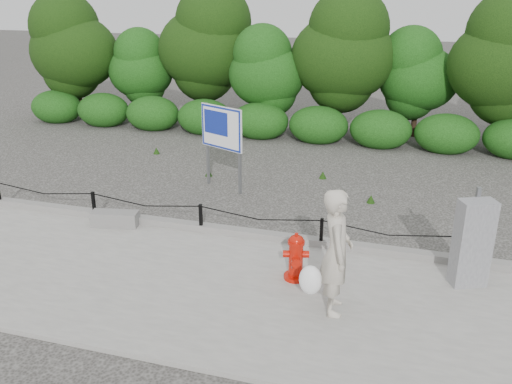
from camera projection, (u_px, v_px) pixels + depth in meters
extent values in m
plane|color=#2D2B28|center=(201.00, 235.00, 11.24)|extent=(90.00, 90.00, 0.00)
cube|color=gray|center=(158.00, 280.00, 9.43)|extent=(14.00, 4.00, 0.08)
cube|color=slate|center=(202.00, 227.00, 11.23)|extent=(14.00, 0.22, 0.14)
cube|color=black|center=(94.00, 205.00, 11.77)|extent=(0.06, 0.06, 0.60)
cube|color=black|center=(201.00, 218.00, 11.10)|extent=(0.06, 0.06, 0.60)
cube|color=black|center=(321.00, 233.00, 10.43)|extent=(0.06, 0.06, 0.60)
cube|color=black|center=(458.00, 250.00, 9.77)|extent=(0.06, 0.06, 0.60)
cylinder|color=black|center=(43.00, 190.00, 12.02)|extent=(2.50, 0.02, 0.02)
cylinder|color=black|center=(145.00, 202.00, 11.35)|extent=(2.50, 0.02, 0.02)
cylinder|color=black|center=(259.00, 215.00, 10.69)|extent=(2.50, 0.02, 0.02)
cylinder|color=black|center=(389.00, 230.00, 10.02)|extent=(2.50, 0.02, 0.02)
cylinder|color=black|center=(79.00, 88.00, 20.79)|extent=(0.18, 0.18, 2.28)
ellipsoid|color=#264B11|center=(74.00, 46.00, 20.22)|extent=(3.37, 2.91, 3.64)
cylinder|color=black|center=(143.00, 98.00, 20.59)|extent=(0.18, 0.18, 1.67)
ellipsoid|color=#264B11|center=(140.00, 67.00, 20.18)|extent=(2.47, 2.14, 2.67)
cylinder|color=black|center=(208.00, 90.00, 20.15)|extent=(0.18, 0.18, 2.42)
ellipsoid|color=#264B11|center=(206.00, 43.00, 19.55)|extent=(3.59, 3.10, 3.88)
cylinder|color=black|center=(266.00, 106.00, 18.88)|extent=(0.18, 0.18, 1.79)
ellipsoid|color=#264B11|center=(267.00, 70.00, 18.44)|extent=(2.65, 2.29, 2.86)
cylinder|color=black|center=(340.00, 100.00, 18.47)|extent=(0.18, 0.18, 2.36)
ellipsoid|color=#264B11|center=(343.00, 51.00, 17.88)|extent=(3.49, 3.02, 3.77)
cylinder|color=black|center=(415.00, 111.00, 18.27)|extent=(0.18, 0.18, 1.78)
ellipsoid|color=#264B11|center=(419.00, 73.00, 17.82)|extent=(2.63, 2.28, 2.85)
cylinder|color=black|center=(499.00, 112.00, 16.78)|extent=(0.18, 0.18, 2.35)
ellipsoid|color=#264B11|center=(508.00, 58.00, 16.19)|extent=(3.48, 3.01, 3.76)
cylinder|color=#B71206|center=(295.00, 276.00, 9.40)|extent=(0.49, 0.49, 0.07)
cylinder|color=#B71206|center=(296.00, 259.00, 9.28)|extent=(0.30, 0.30, 0.60)
cylinder|color=#B71206|center=(296.00, 242.00, 9.16)|extent=(0.35, 0.35, 0.06)
ellipsoid|color=#B71206|center=(296.00, 240.00, 9.15)|extent=(0.31, 0.31, 0.19)
cylinder|color=#B71206|center=(297.00, 235.00, 9.11)|extent=(0.08, 0.08, 0.06)
cylinder|color=#B71206|center=(286.00, 254.00, 9.25)|extent=(0.14, 0.15, 0.12)
cylinder|color=#B71206|center=(306.00, 254.00, 9.24)|extent=(0.14, 0.15, 0.12)
cylinder|color=#B71206|center=(296.00, 263.00, 9.10)|extent=(0.20, 0.17, 0.17)
cylinder|color=slate|center=(292.00, 266.00, 9.18)|extent=(0.01, 0.06, 0.13)
imported|color=#BCB2A1|center=(336.00, 252.00, 8.15)|extent=(0.61, 0.81, 2.01)
ellipsoid|color=white|center=(311.00, 280.00, 8.27)|extent=(0.36, 0.28, 0.48)
cube|color=slate|center=(115.00, 219.00, 11.42)|extent=(1.03, 0.52, 0.31)
cube|color=gray|center=(472.00, 243.00, 8.97)|extent=(0.66, 0.54, 1.52)
cube|color=slate|center=(472.00, 234.00, 9.13)|extent=(0.08, 0.08, 1.68)
cube|color=slate|center=(207.00, 144.00, 13.76)|extent=(0.08, 0.08, 2.12)
cube|color=slate|center=(240.00, 153.00, 13.08)|extent=(0.08, 0.08, 2.12)
cube|color=white|center=(221.00, 128.00, 13.20)|extent=(1.23, 0.59, 1.06)
cube|color=navy|center=(221.00, 128.00, 13.18)|extent=(1.19, 0.54, 1.03)
cube|color=navy|center=(216.00, 123.00, 13.24)|extent=(0.73, 0.33, 0.58)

